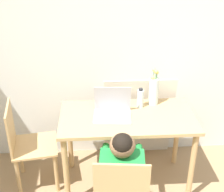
% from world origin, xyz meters
% --- Properties ---
extents(wall_back, '(6.40, 0.05, 2.50)m').
position_xyz_m(wall_back, '(0.00, 2.23, 1.25)').
color(wall_back, silver).
rests_on(wall_back, ground_plane).
extents(dining_table, '(1.20, 0.63, 0.75)m').
position_xyz_m(dining_table, '(-0.22, 1.67, 0.65)').
color(dining_table, tan).
rests_on(dining_table, ground_plane).
extents(chair_spare, '(0.45, 0.45, 0.86)m').
position_xyz_m(chair_spare, '(-1.14, 1.72, 0.45)').
color(chair_spare, tan).
rests_on(chair_spare, ground_plane).
extents(person_seated, '(0.37, 0.45, 0.97)m').
position_xyz_m(person_seated, '(-0.32, 1.13, 0.61)').
color(person_seated, '#1E8438').
rests_on(person_seated, ground_plane).
extents(laptop, '(0.34, 0.28, 0.25)m').
position_xyz_m(laptop, '(-0.35, 1.70, 0.81)').
color(laptop, '#B2B2B7').
rests_on(laptop, dining_table).
extents(flower_vase, '(0.09, 0.09, 0.36)m').
position_xyz_m(flower_vase, '(0.05, 1.88, 0.90)').
color(flower_vase, silver).
rests_on(flower_vase, dining_table).
extents(water_bottle, '(0.06, 0.06, 0.19)m').
position_xyz_m(water_bottle, '(-0.09, 1.83, 0.84)').
color(water_bottle, silver).
rests_on(water_bottle, dining_table).
extents(cardboard_panel, '(0.72, 0.15, 0.93)m').
position_xyz_m(cardboard_panel, '(-0.05, 2.10, 0.47)').
color(cardboard_panel, silver).
rests_on(cardboard_panel, ground_plane).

